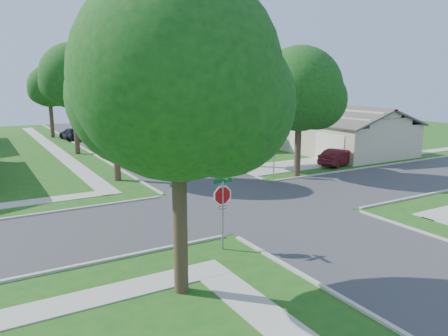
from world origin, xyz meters
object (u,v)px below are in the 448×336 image
at_px(car_curb_west, 72,134).
at_px(tree_ne_corner, 300,93).
at_px(tree_e_near, 241,91).
at_px(tree_e_far, 131,84).
at_px(tree_w_mid, 74,79).
at_px(house_ne_near, 332,134).
at_px(stop_sign_sw, 223,199).
at_px(car_driveway, 339,157).
at_px(tree_e_mid, 174,82).
at_px(car_curb_east, 114,125).
at_px(tree_w_near, 114,85).
at_px(house_ne_far, 231,119).
at_px(stop_sign_ne, 274,147).
at_px(tree_w_far, 50,88).
at_px(tree_sw_corner, 179,86).

bearing_deg(car_curb_west, tree_ne_corner, 104.14).
xyz_separation_m(tree_e_near, tree_e_far, (0.00, 25.00, 0.34)).
relative_size(tree_w_mid, house_ne_near, 0.70).
bearing_deg(stop_sign_sw, car_driveway, 32.20).
height_order(tree_e_mid, tree_e_far, tree_e_mid).
bearing_deg(car_driveway, car_curb_east, 1.05).
height_order(tree_w_near, tree_w_mid, tree_w_mid).
distance_m(house_ne_far, car_curb_east, 15.00).
relative_size(stop_sign_sw, tree_e_far, 0.34).
bearing_deg(tree_ne_corner, tree_w_near, 156.44).
distance_m(stop_sign_ne, car_curb_west, 27.30).
height_order(stop_sign_ne, car_curb_east, stop_sign_ne).
bearing_deg(stop_sign_ne, tree_e_mid, 89.80).
bearing_deg(house_ne_far, stop_sign_ne, -114.93).
height_order(tree_w_near, house_ne_far, tree_w_near).
distance_m(tree_w_mid, house_ne_far, 22.68).
height_order(tree_w_mid, car_curb_east, tree_w_mid).
distance_m(stop_sign_ne, house_ne_far, 26.80).
relative_size(tree_w_near, tree_w_far, 1.12).
distance_m(tree_sw_corner, tree_ne_corner, 17.78).
bearing_deg(car_curb_west, house_ne_far, 169.00).
bearing_deg(tree_ne_corner, car_curb_west, 109.77).
bearing_deg(tree_e_far, car_curb_east, 119.08).
relative_size(house_ne_near, car_driveway, 3.48).
xyz_separation_m(tree_ne_corner, car_driveway, (5.14, 1.29, -4.95)).
distance_m(tree_e_far, car_curb_west, 10.10).
xyz_separation_m(tree_w_far, house_ne_far, (20.64, -5.01, -3.99)).
relative_size(tree_w_near, car_driveway, 2.30).
relative_size(tree_w_mid, house_ne_far, 0.70).
bearing_deg(tree_w_mid, house_ne_far, 21.17).
bearing_deg(stop_sign_ne, tree_e_far, 89.90).
relative_size(tree_w_near, car_curb_east, 1.90).
height_order(tree_e_near, tree_sw_corner, tree_sw_corner).
relative_size(stop_sign_ne, tree_w_mid, 0.31).
bearing_deg(tree_e_far, tree_w_mid, -125.85).
bearing_deg(tree_w_near, car_curb_east, 74.24).
bearing_deg(car_curb_east, tree_w_mid, -116.39).
xyz_separation_m(tree_e_far, tree_sw_corner, (-12.19, -41.00, 0.28)).
bearing_deg(stop_sign_sw, stop_sign_ne, 45.00).
distance_m(stop_sign_sw, tree_w_near, 14.30).
bearing_deg(stop_sign_sw, tree_e_mid, 69.80).
relative_size(tree_sw_corner, house_ne_near, 0.70).
height_order(tree_e_mid, car_curb_west, tree_e_mid).
bearing_deg(tree_w_near, tree_ne_corner, -23.56).
distance_m(tree_e_near, tree_w_near, 9.41).
height_order(tree_w_far, house_ne_near, tree_w_far).
bearing_deg(car_curb_east, tree_w_far, -160.40).
bearing_deg(tree_w_mid, car_curb_east, 63.60).
relative_size(stop_sign_sw, house_ne_near, 0.22).
relative_size(tree_w_mid, tree_w_far, 1.19).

